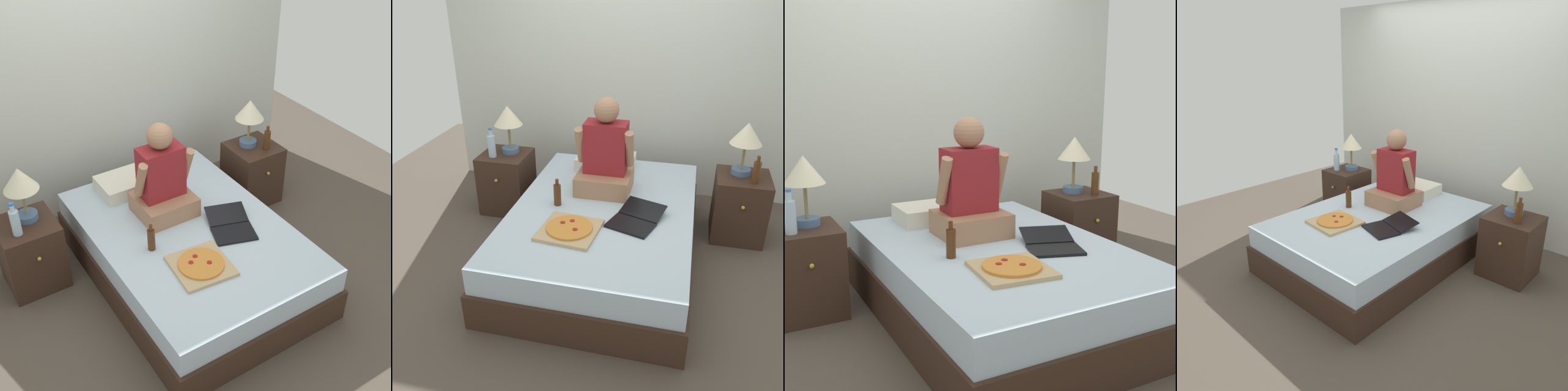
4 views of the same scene
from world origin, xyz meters
The scene contains 14 objects.
ground_plane centered at (0.00, 0.00, 0.00)m, with size 5.80×5.80×0.00m, color #4C4238.
wall_back centered at (0.00, 1.38, 1.25)m, with size 3.80×0.12×2.50m, color silver.
bed centered at (0.00, 0.00, 0.23)m, with size 1.42×2.05×0.47m.
nightstand_left centered at (-1.08, 0.60, 0.29)m, with size 0.44×0.47×0.57m.
lamp_on_left_nightstand centered at (-1.04, 0.65, 0.90)m, with size 0.26×0.26×0.45m.
water_bottle centered at (-1.16, 0.51, 0.69)m, with size 0.07×0.07×0.28m.
nightstand_right centered at (1.08, 0.60, 0.29)m, with size 0.44×0.47×0.57m.
lamp_on_right_nightstand centered at (1.05, 0.65, 0.90)m, with size 0.26×0.26×0.45m.
beer_bottle centered at (1.15, 0.50, 0.67)m, with size 0.06×0.06×0.23m.
pillow centered at (-0.14, 0.74, 0.53)m, with size 0.52×0.34×0.12m, color silver.
person_seated centered at (-0.05, 0.31, 0.75)m, with size 0.47×0.40×0.78m.
laptop centered at (0.27, -0.18, 0.49)m, with size 0.43×0.49×0.07m.
pizza_box centered at (-0.16, -0.41, 0.49)m, with size 0.44×0.44×0.05m.
beer_bottle_on_bed centered at (-0.36, -0.05, 0.56)m, with size 0.06×0.06×0.22m.
Camera 1 is at (-1.73, -2.79, 3.09)m, focal length 50.00 mm.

